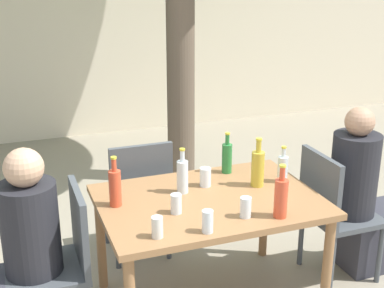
# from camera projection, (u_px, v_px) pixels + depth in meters

# --- Properties ---
(cafe_building_wall) EXTENTS (10.00, 0.08, 2.80)m
(cafe_building_wall) POSITION_uv_depth(u_px,v_px,m) (91.00, 21.00, 6.34)
(cafe_building_wall) COLOR beige
(cafe_building_wall) RESTS_ON ground_plane
(dining_table_front) EXTENTS (1.32, 0.92, 0.73)m
(dining_table_front) POSITION_uv_depth(u_px,v_px,m) (209.00, 211.00, 3.24)
(dining_table_front) COLOR #996B42
(dining_table_front) RESTS_ON ground_plane
(patio_chair_0) EXTENTS (0.44, 0.44, 0.91)m
(patio_chair_0) POSITION_uv_depth(u_px,v_px,m) (61.00, 256.00, 3.00)
(patio_chair_0) COLOR #474C51
(patio_chair_0) RESTS_ON ground_plane
(patio_chair_1) EXTENTS (0.44, 0.44, 0.91)m
(patio_chair_1) POSITION_uv_depth(u_px,v_px,m) (332.00, 208.00, 3.58)
(patio_chair_1) COLOR #474C51
(patio_chair_1) RESTS_ON ground_plane
(patio_chair_2) EXTENTS (0.44, 0.44, 0.91)m
(patio_chair_2) POSITION_uv_depth(u_px,v_px,m) (138.00, 192.00, 3.82)
(patio_chair_2) COLOR #474C51
(patio_chair_2) RESTS_ON ground_plane
(person_seated_0) EXTENTS (0.56, 0.31, 1.18)m
(person_seated_0) POSITION_uv_depth(u_px,v_px,m) (16.00, 264.00, 2.92)
(person_seated_0) COLOR #383842
(person_seated_0) RESTS_ON ground_plane
(person_seated_1) EXTENTS (0.56, 0.31, 1.20)m
(person_seated_1) POSITION_uv_depth(u_px,v_px,m) (362.00, 201.00, 3.65)
(person_seated_1) COLOR #383842
(person_seated_1) RESTS_ON ground_plane
(water_bottle_0) EXTENTS (0.07, 0.07, 0.29)m
(water_bottle_0) POSITION_uv_depth(u_px,v_px,m) (182.00, 176.00, 3.26)
(water_bottle_0) COLOR silver
(water_bottle_0) RESTS_ON dining_table_front
(water_bottle_1) EXTENTS (0.07, 0.07, 0.24)m
(water_bottle_1) POSITION_uv_depth(u_px,v_px,m) (283.00, 168.00, 3.43)
(water_bottle_1) COLOR silver
(water_bottle_1) RESTS_ON dining_table_front
(oil_cruet_2) EXTENTS (0.08, 0.08, 0.32)m
(oil_cruet_2) POSITION_uv_depth(u_px,v_px,m) (258.00, 167.00, 3.36)
(oil_cruet_2) COLOR gold
(oil_cruet_2) RESTS_ON dining_table_front
(green_bottle_3) EXTENTS (0.07, 0.07, 0.28)m
(green_bottle_3) POSITION_uv_depth(u_px,v_px,m) (227.00, 157.00, 3.57)
(green_bottle_3) COLOR #287A38
(green_bottle_3) RESTS_ON dining_table_front
(soda_bottle_4) EXTENTS (0.08, 0.08, 0.31)m
(soda_bottle_4) POSITION_uv_depth(u_px,v_px,m) (281.00, 197.00, 2.95)
(soda_bottle_4) COLOR #DB4C2D
(soda_bottle_4) RESTS_ON dining_table_front
(soda_bottle_5) EXTENTS (0.07, 0.07, 0.30)m
(soda_bottle_5) POSITION_uv_depth(u_px,v_px,m) (115.00, 187.00, 3.09)
(soda_bottle_5) COLOR #DB4C2D
(soda_bottle_5) RESTS_ON dining_table_front
(drinking_glass_0) EXTENTS (0.06, 0.06, 0.11)m
(drinking_glass_0) POSITION_uv_depth(u_px,v_px,m) (176.00, 204.00, 3.02)
(drinking_glass_0) COLOR white
(drinking_glass_0) RESTS_ON dining_table_front
(drinking_glass_1) EXTENTS (0.06, 0.06, 0.12)m
(drinking_glass_1) POSITION_uv_depth(u_px,v_px,m) (246.00, 207.00, 2.97)
(drinking_glass_1) COLOR white
(drinking_glass_1) RESTS_ON dining_table_front
(drinking_glass_2) EXTENTS (0.07, 0.07, 0.12)m
(drinking_glass_2) POSITION_uv_depth(u_px,v_px,m) (205.00, 177.00, 3.38)
(drinking_glass_2) COLOR white
(drinking_glass_2) RESTS_ON dining_table_front
(drinking_glass_3) EXTENTS (0.06, 0.06, 0.12)m
(drinking_glass_3) POSITION_uv_depth(u_px,v_px,m) (208.00, 221.00, 2.80)
(drinking_glass_3) COLOR white
(drinking_glass_3) RESTS_ON dining_table_front
(drinking_glass_4) EXTENTS (0.06, 0.06, 0.12)m
(drinking_glass_4) POSITION_uv_depth(u_px,v_px,m) (157.00, 227.00, 2.75)
(drinking_glass_4) COLOR silver
(drinking_glass_4) RESTS_ON dining_table_front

